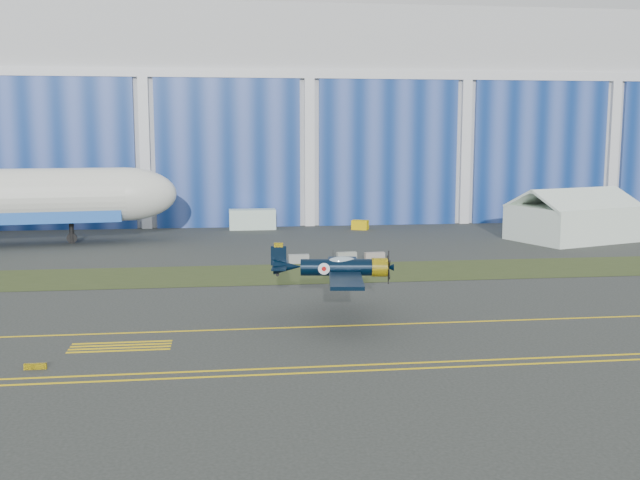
{
  "coord_description": "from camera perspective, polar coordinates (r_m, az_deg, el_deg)",
  "views": [
    {
      "loc": [
        -11.66,
        -52.8,
        12.71
      ],
      "look_at": [
        -4.14,
        5.73,
        4.26
      ],
      "focal_mm": 42.0,
      "sensor_mm": 36.0,
      "label": 1
    }
  ],
  "objects": [
    {
      "name": "grass_median",
      "position": [
        68.99,
        2.54,
        -2.46
      ],
      "size": [
        260.0,
        10.0,
        0.02
      ],
      "primitive_type": "cube",
      "color": "#475128",
      "rests_on": "ground"
    },
    {
      "name": "taxiway_centreline",
      "position": [
        50.82,
        6.22,
        -6.37
      ],
      "size": [
        200.0,
        0.2,
        0.02
      ],
      "primitive_type": "cube",
      "color": "yellow",
      "rests_on": "ground"
    },
    {
      "name": "hangar",
      "position": [
        125.15,
        -2.0,
        9.18
      ],
      "size": [
        220.0,
        45.7,
        30.0
      ],
      "color": "silver",
      "rests_on": "ground"
    },
    {
      "name": "warbird",
      "position": [
        50.92,
        1.29,
        -2.09
      ],
      "size": [
        10.7,
        12.37,
        3.34
      ],
      "rotation": [
        0.0,
        0.0,
        -0.13
      ],
      "color": "black",
      "rests_on": "ground"
    },
    {
      "name": "shipping_container",
      "position": [
        100.02,
        -5.18,
        1.58
      ],
      "size": [
        6.16,
        2.53,
        2.66
      ],
      "primitive_type": "cube",
      "rotation": [
        0.0,
        0.0,
        0.01
      ],
      "color": "silver",
      "rests_on": "ground"
    },
    {
      "name": "guard_board_left",
      "position": [
        43.92,
        -20.87,
        -8.98
      ],
      "size": [
        1.2,
        0.15,
        0.35
      ],
      "primitive_type": "cube",
      "color": "yellow",
      "rests_on": "ground"
    },
    {
      "name": "edge_line_near",
      "position": [
        42.0,
        9.28,
        -9.56
      ],
      "size": [
        80.0,
        0.2,
        0.02
      ],
      "primitive_type": "cube",
      "color": "yellow",
      "rests_on": "ground"
    },
    {
      "name": "barrier_c",
      "position": [
        74.96,
        4.18,
        -1.28
      ],
      "size": [
        2.05,
        0.81,
        0.9
      ],
      "primitive_type": "cube",
      "rotation": [
        0.0,
        0.0,
        0.1
      ],
      "color": "gray",
      "rests_on": "ground"
    },
    {
      "name": "edge_line_far",
      "position": [
        42.92,
        8.9,
        -9.16
      ],
      "size": [
        80.0,
        0.2,
        0.02
      ],
      "primitive_type": "cube",
      "color": "yellow",
      "rests_on": "ground"
    },
    {
      "name": "barrier_a",
      "position": [
        73.5,
        -1.63,
        -1.46
      ],
      "size": [
        2.02,
        0.68,
        0.9
      ],
      "primitive_type": "cube",
      "rotation": [
        0.0,
        0.0,
        0.04
      ],
      "color": "gray",
      "rests_on": "ground"
    },
    {
      "name": "hold_short_ladder",
      "position": [
        46.9,
        -14.95,
        -7.84
      ],
      "size": [
        6.0,
        2.4,
        0.02
      ],
      "primitive_type": null,
      "color": "yellow",
      "rests_on": "ground"
    },
    {
      "name": "ground",
      "position": [
        55.55,
        5.01,
        -5.11
      ],
      "size": [
        260.0,
        260.0,
        0.0
      ],
      "primitive_type": "plane",
      "color": "#363936",
      "rests_on": "ground"
    },
    {
      "name": "tug",
      "position": [
        99.46,
        3.07,
        1.16
      ],
      "size": [
        2.48,
        2.09,
        1.24
      ],
      "primitive_type": "cube",
      "rotation": [
        0.0,
        0.0,
        -0.43
      ],
      "color": "#E2B807",
      "rests_on": "ground"
    },
    {
      "name": "barrier_b",
      "position": [
        74.95,
        2.04,
        -1.27
      ],
      "size": [
        2.07,
        0.9,
        0.9
      ],
      "primitive_type": "cube",
      "rotation": [
        0.0,
        0.0,
        0.15
      ],
      "color": "gray",
      "rests_on": "ground"
    },
    {
      "name": "tent",
      "position": [
        94.12,
        18.75,
        1.88
      ],
      "size": [
        16.07,
        13.86,
        6.29
      ],
      "rotation": [
        0.0,
        0.0,
        0.34
      ],
      "color": "white",
      "rests_on": "ground"
    }
  ]
}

